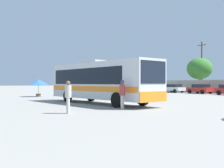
# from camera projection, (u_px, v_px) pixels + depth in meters

# --- Properties ---
(ground_plane) EXTENTS (300.00, 300.00, 0.00)m
(ground_plane) POSITION_uv_depth(u_px,v_px,m) (181.00, 99.00, 27.73)
(ground_plane) COLOR gray
(coach_bus_silver_orange) EXTENTS (11.54, 3.63, 3.49)m
(coach_bus_silver_orange) POSITION_uv_depth(u_px,v_px,m) (100.00, 80.00, 21.78)
(coach_bus_silver_orange) COLOR silver
(coach_bus_silver_orange) RESTS_ON ground_plane
(attendant_by_bus_door) EXTENTS (0.50, 0.50, 1.82)m
(attendant_by_bus_door) POSITION_uv_depth(u_px,v_px,m) (122.00, 93.00, 17.05)
(attendant_by_bus_door) COLOR #B7B2A8
(attendant_by_bus_door) RESTS_ON ground_plane
(passenger_waiting_on_apron) EXTENTS (0.45, 0.45, 1.78)m
(passenger_waiting_on_apron) POSITION_uv_depth(u_px,v_px,m) (68.00, 95.00, 14.71)
(passenger_waiting_on_apron) COLOR silver
(passenger_waiting_on_apron) RESTS_ON ground_plane
(vendor_umbrella_near_gate_blue) EXTENTS (2.36, 2.36, 2.09)m
(vendor_umbrella_near_gate_blue) POSITION_uv_depth(u_px,v_px,m) (38.00, 82.00, 32.70)
(vendor_umbrella_near_gate_blue) COLOR gray
(vendor_umbrella_near_gate_blue) RESTS_ON ground_plane
(parked_car_leftmost_white) EXTENTS (4.13, 2.06, 1.44)m
(parked_car_leftmost_white) POSITION_uv_depth(u_px,v_px,m) (173.00, 88.00, 46.52)
(parked_car_leftmost_white) COLOR silver
(parked_car_leftmost_white) RESTS_ON ground_plane
(parked_car_second_red) EXTENTS (4.24, 2.22, 1.47)m
(parked_car_second_red) POSITION_uv_depth(u_px,v_px,m) (200.00, 89.00, 41.97)
(parked_car_second_red) COLOR red
(parked_car_second_red) RESTS_ON ground_plane
(utility_pole_near) EXTENTS (1.80, 0.24, 9.18)m
(utility_pole_near) POSITION_uv_depth(u_px,v_px,m) (202.00, 66.00, 49.54)
(utility_pole_near) COLOR #4C3823
(utility_pole_near) RESTS_ON ground_plane
(roadside_tree_left) EXTENTS (4.57, 4.57, 6.20)m
(roadside_tree_left) POSITION_uv_depth(u_px,v_px,m) (200.00, 69.00, 49.27)
(roadside_tree_left) COLOR brown
(roadside_tree_left) RESTS_ON ground_plane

